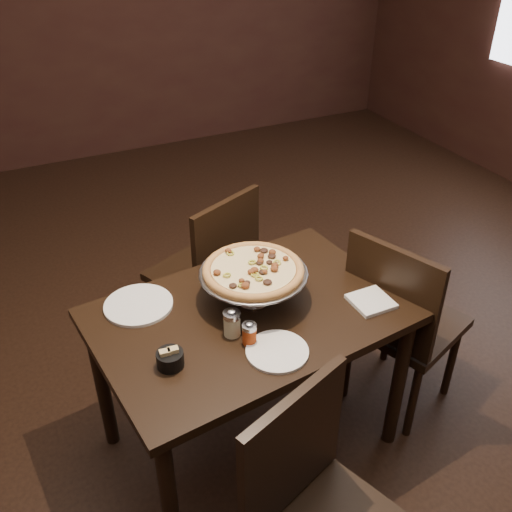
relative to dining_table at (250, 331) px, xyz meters
name	(u,v)px	position (x,y,z in m)	size (l,w,h in m)	color
room	(287,128)	(0.15, 0.03, 0.78)	(6.04, 7.04, 2.84)	black
dining_table	(250,331)	(0.00, 0.00, 0.00)	(1.23, 0.89, 0.72)	black
pizza_stand	(253,270)	(0.04, 0.06, 0.23)	(0.41, 0.41, 0.17)	#B7B8BF
parmesan_shaker	(232,323)	(-0.11, -0.09, 0.15)	(0.06, 0.06, 0.11)	beige
pepper_flake_shaker	(249,333)	(-0.08, -0.16, 0.14)	(0.05, 0.05, 0.09)	#982D0D
packet_caddy	(170,359)	(-0.36, -0.14, 0.12)	(0.09, 0.09, 0.07)	black
napkin_stack	(371,301)	(0.44, -0.16, 0.10)	(0.15, 0.15, 0.02)	white
plate_left	(139,305)	(-0.37, 0.21, 0.10)	(0.26, 0.26, 0.01)	white
plate_near	(277,351)	(-0.01, -0.24, 0.10)	(0.22, 0.22, 0.01)	white
serving_spatula	(276,276)	(0.11, 0.00, 0.23)	(0.15, 0.15, 0.02)	#B7B8BF
chair_far	(210,268)	(0.09, 0.64, -0.13)	(0.56, 0.56, 0.90)	black
chair_side	(400,320)	(0.67, -0.08, -0.13)	(0.55, 0.55, 0.91)	black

